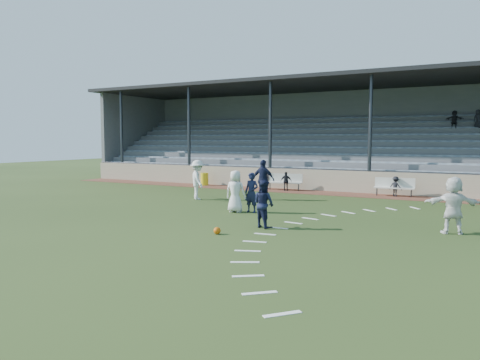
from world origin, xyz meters
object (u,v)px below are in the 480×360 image
object	(u,v)px
bench_right	(394,185)
football	(217,231)
bench_left	(285,180)
player_navy_lead	(252,193)
trash_bin	(204,179)
player_white_lead	(235,191)

from	to	relation	value
bench_right	football	xyz separation A→B (m)	(-2.91, -12.68, -0.47)
bench_left	player_navy_lead	xyz separation A→B (m)	(2.13, -8.24, 0.22)
bench_left	trash_bin	xyz separation A→B (m)	(-5.62, 0.05, -0.17)
bench_left	player_white_lead	size ratio (longest dim) A/B	1.20
football	player_navy_lead	bearing A→B (deg)	104.00
player_white_lead	trash_bin	bearing A→B (deg)	-57.92
bench_left	player_white_lead	xyz separation A→B (m)	(1.53, -8.51, 0.27)
football	player_navy_lead	size ratio (longest dim) A/B	0.14
bench_left	trash_bin	distance (m)	5.63
trash_bin	player_navy_lead	xyz separation A→B (m)	(7.76, -8.29, 0.39)
bench_right	player_white_lead	distance (m)	9.71
trash_bin	football	bearing A→B (deg)	-55.11
trash_bin	football	world-z (taller)	trash_bin
player_white_lead	bench_left	bearing A→B (deg)	-87.61
bench_right	player_white_lead	bearing A→B (deg)	-121.85
football	player_white_lead	xyz separation A→B (m)	(-1.70, 4.13, 0.74)
bench_left	bench_right	bearing A→B (deg)	-8.95
player_white_lead	player_navy_lead	xyz separation A→B (m)	(0.60, 0.27, -0.04)
trash_bin	player_navy_lead	distance (m)	11.36
bench_right	player_navy_lead	size ratio (longest dim) A/B	1.25
player_navy_lead	trash_bin	bearing A→B (deg)	134.61
bench_right	trash_bin	bearing A→B (deg)	176.41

